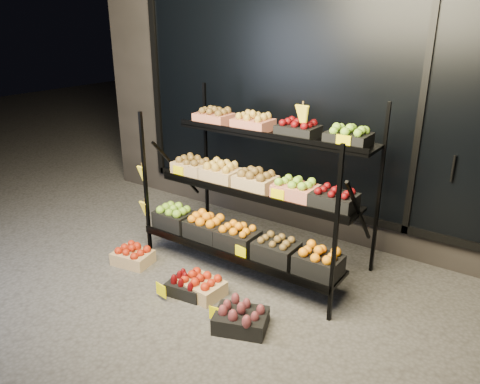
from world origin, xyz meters
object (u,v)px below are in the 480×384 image
Objects in this scene: floor_crate_left at (133,255)px; floor_crate_midleft at (187,285)px; display_rack at (253,191)px; floor_crate_midright at (201,285)px.

floor_crate_left is 1.11× the size of floor_crate_midleft.
floor_crate_left reaches higher than floor_crate_midleft.
floor_crate_midleft is at bearing -17.02° from floor_crate_left.
display_rack reaches higher than floor_crate_midleft.
floor_crate_midright reaches higher than floor_crate_midleft.
floor_crate_midleft is (0.81, -0.10, -0.01)m from floor_crate_left.
display_rack is at bearing 89.14° from floor_crate_midright.
floor_crate_midleft is 0.90× the size of floor_crate_midright.
floor_crate_midleft is at bearing -144.63° from floor_crate_midright.
floor_crate_left is at bearing -145.18° from display_rack.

